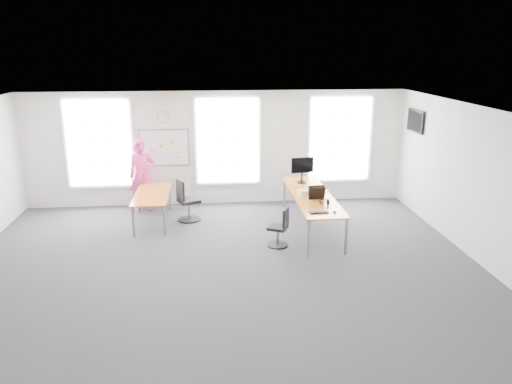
{
  "coord_description": "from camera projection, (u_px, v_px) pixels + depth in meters",
  "views": [
    {
      "loc": [
        -0.21,
        -8.96,
        4.11
      ],
      "look_at": [
        0.78,
        1.2,
        1.1
      ],
      "focal_mm": 35.0,
      "sensor_mm": 36.0,
      "label": 1
    }
  ],
  "objects": [
    {
      "name": "whiteboard",
      "position": [
        165.0,
        148.0,
        12.97
      ],
      "size": [
        1.2,
        0.03,
        0.9
      ],
      "primitive_type": "cube",
      "color": "white",
      "rests_on": "wall_back"
    },
    {
      "name": "chair_right",
      "position": [
        280.0,
        229.0,
        10.53
      ],
      "size": [
        0.51,
        0.51,
        0.85
      ],
      "rotation": [
        0.0,
        0.0,
        -2.0
      ],
      "color": "black",
      "rests_on": "ground"
    },
    {
      "name": "desk_right",
      "position": [
        312.0,
        197.0,
        11.47
      ],
      "size": [
        0.89,
        3.34,
        0.81
      ],
      "color": "gold",
      "rests_on": "ground"
    },
    {
      "name": "mouse",
      "position": [
        335.0,
        212.0,
        10.21
      ],
      "size": [
        0.08,
        0.11,
        0.04
      ],
      "primitive_type": "ellipsoid",
      "rotation": [
        0.0,
        0.0,
        0.2
      ],
      "color": "black",
      "rests_on": "desk_right"
    },
    {
      "name": "window_right",
      "position": [
        340.0,
        139.0,
        13.35
      ],
      "size": [
        1.6,
        0.06,
        2.2
      ],
      "primitive_type": "cube",
      "color": "silver",
      "rests_on": "wall_back"
    },
    {
      "name": "floor",
      "position": [
        222.0,
        264.0,
        9.74
      ],
      "size": [
        10.0,
        10.0,
        0.0
      ],
      "primitive_type": "plane",
      "color": "#2A292E",
      "rests_on": "ground"
    },
    {
      "name": "desk_left",
      "position": [
        152.0,
        195.0,
        11.88
      ],
      "size": [
        0.81,
        2.01,
        0.74
      ],
      "color": "gold",
      "rests_on": "ground"
    },
    {
      "name": "wall_clock",
      "position": [
        163.0,
        117.0,
        12.74
      ],
      "size": [
        0.3,
        0.04,
        0.3
      ],
      "primitive_type": "cylinder",
      "rotation": [
        1.57,
        0.0,
        0.0
      ],
      "color": "gray",
      "rests_on": "wall_back"
    },
    {
      "name": "laptop_sleeve",
      "position": [
        317.0,
        193.0,
        11.1
      ],
      "size": [
        0.37,
        0.22,
        0.3
      ],
      "rotation": [
        0.0,
        0.0,
        0.07
      ],
      "color": "black",
      "rests_on": "desk_right"
    },
    {
      "name": "wall_back",
      "position": [
        217.0,
        148.0,
        13.13
      ],
      "size": [
        10.0,
        0.0,
        10.0
      ],
      "primitive_type": "plane",
      "rotation": [
        1.57,
        0.0,
        0.0
      ],
      "color": "silver",
      "rests_on": "ground"
    },
    {
      "name": "ceiling",
      "position": [
        219.0,
        110.0,
        8.89
      ],
      "size": [
        10.0,
        10.0,
        0.0
      ],
      "primitive_type": "plane",
      "rotation": [
        3.14,
        0.0,
        0.0
      ],
      "color": "white",
      "rests_on": "ground"
    },
    {
      "name": "headphones",
      "position": [
        324.0,
        202.0,
        10.76
      ],
      "size": [
        0.2,
        0.11,
        0.12
      ],
      "rotation": [
        0.0,
        0.0,
        0.21
      ],
      "color": "black",
      "rests_on": "desk_right"
    },
    {
      "name": "lens_cap",
      "position": [
        328.0,
        208.0,
        10.49
      ],
      "size": [
        0.07,
        0.07,
        0.01
      ],
      "primitive_type": "cylinder",
      "rotation": [
        0.0,
        0.0,
        -0.03
      ],
      "color": "black",
      "rests_on": "desk_right"
    },
    {
      "name": "chair_left",
      "position": [
        187.0,
        203.0,
        12.05
      ],
      "size": [
        0.61,
        0.61,
        1.03
      ],
      "rotation": [
        0.0,
        0.0,
        1.99
      ],
      "color": "black",
      "rests_on": "ground"
    },
    {
      "name": "window_left",
      "position": [
        99.0,
        143.0,
        12.77
      ],
      "size": [
        1.6,
        0.06,
        2.2
      ],
      "primitive_type": "cube",
      "color": "silver",
      "rests_on": "wall_back"
    },
    {
      "name": "tv",
      "position": [
        416.0,
        121.0,
        12.41
      ],
      "size": [
        0.06,
        0.9,
        0.55
      ],
      "primitive_type": "cube",
      "color": "black",
      "rests_on": "wall_right"
    },
    {
      "name": "monitor",
      "position": [
        302.0,
        168.0,
        12.33
      ],
      "size": [
        0.58,
        0.24,
        0.65
      ],
      "rotation": [
        0.0,
        0.0,
        0.19
      ],
      "color": "black",
      "rests_on": "desk_right"
    },
    {
      "name": "keyboard",
      "position": [
        319.0,
        212.0,
        10.21
      ],
      "size": [
        0.42,
        0.21,
        0.02
      ],
      "primitive_type": "cube",
      "rotation": [
        0.0,
        0.0,
        0.19
      ],
      "color": "black",
      "rests_on": "desk_right"
    },
    {
      "name": "person",
      "position": [
        142.0,
        175.0,
        12.69
      ],
      "size": [
        0.79,
        0.67,
        1.85
      ],
      "primitive_type": "imported",
      "rotation": [
        0.0,
        0.0,
        0.4
      ],
      "color": "#E0398F",
      "rests_on": "ground"
    },
    {
      "name": "paper_stack",
      "position": [
        306.0,
        192.0,
        11.45
      ],
      "size": [
        0.37,
        0.3,
        0.11
      ],
      "primitive_type": "cube",
      "rotation": [
        0.0,
        0.0,
        0.18
      ],
      "color": "#F1E8BC",
      "rests_on": "desk_right"
    },
    {
      "name": "window_mid",
      "position": [
        228.0,
        141.0,
        13.08
      ],
      "size": [
        1.6,
        0.06,
        2.2
      ],
      "primitive_type": "cube",
      "color": "silver",
      "rests_on": "wall_back"
    },
    {
      "name": "wall_front",
      "position": [
        231.0,
        292.0,
        5.5
      ],
      "size": [
        10.0,
        0.0,
        10.0
      ],
      "primitive_type": "plane",
      "rotation": [
        -1.57,
        0.0,
        0.0
      ],
      "color": "silver",
      "rests_on": "ground"
    },
    {
      "name": "wall_right",
      "position": [
        476.0,
        184.0,
        9.78
      ],
      "size": [
        0.0,
        10.0,
        10.0
      ],
      "primitive_type": "plane",
      "rotation": [
        1.57,
        0.0,
        -1.57
      ],
      "color": "silver",
      "rests_on": "ground"
    }
  ]
}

